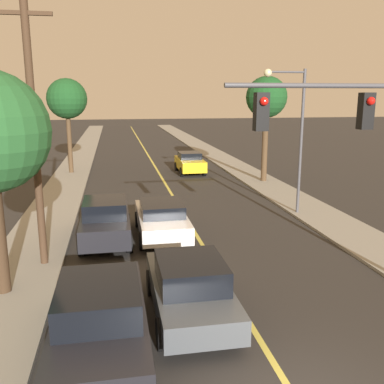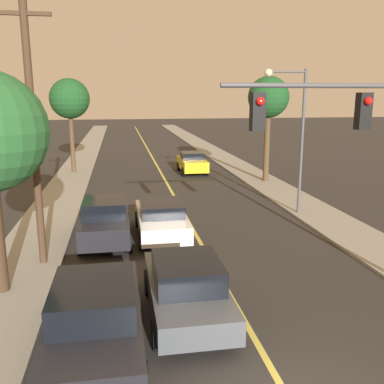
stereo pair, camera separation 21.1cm
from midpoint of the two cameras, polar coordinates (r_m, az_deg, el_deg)
name	(u,v)px [view 2 (the right image)]	position (r m, az deg, el deg)	size (l,w,h in m)	color
road_surface	(150,154)	(42.56, -5.47, 5.13)	(10.06, 80.00, 0.01)	#2D2B28
sidewalk_left	(85,154)	(42.56, -13.96, 4.89)	(2.50, 80.00, 0.12)	gray
sidewalk_right	(212,152)	(43.46, 2.85, 5.40)	(2.50, 80.00, 0.12)	gray
car_near_lane_front	(186,287)	(11.19, -0.19, -12.55)	(1.99, 4.44, 1.59)	#474C51
car_near_lane_second	(161,218)	(17.30, -3.77, -3.49)	(1.99, 4.63, 1.47)	white
car_outer_lane_front	(95,318)	(9.89, -12.14, -16.09)	(2.07, 5.01, 1.74)	black
car_outer_lane_second	(105,220)	(16.93, -11.16, -3.71)	(1.93, 4.39, 1.73)	black
car_far_oncoming	(192,162)	(31.50, 0.20, 3.96)	(1.87, 4.08, 1.53)	gold
traffic_signal_mast	(375,142)	(11.83, 23.63, 6.12)	(6.14, 0.42, 5.96)	#47474C
streetlamp_right	(293,121)	(20.31, 13.60, 9.13)	(2.00, 0.36, 6.65)	#47474C
utility_pole_left	(33,131)	(14.43, -20.04, 7.67)	(1.60, 0.24, 8.46)	#422D1E
tree_left_far	(70,99)	(32.03, -15.83, 11.79)	(2.81, 2.81, 6.68)	#4C3823
tree_right_near	(269,99)	(28.03, 10.39, 12.13)	(2.61, 2.61, 6.69)	#4C3823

